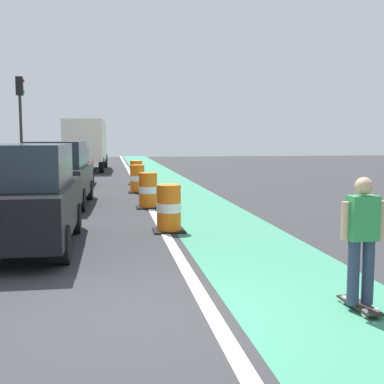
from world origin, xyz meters
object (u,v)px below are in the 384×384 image
at_px(parked_suv_nearest, 25,196).
at_px(delivery_truck_down_block, 87,142).
at_px(traffic_light_corner, 20,110).
at_px(parked_sedan_third, 70,168).
at_px(skateboarder_on_lane, 362,239).
at_px(traffic_barrel_far, 136,173).
at_px(traffic_barrel_front, 169,209).
at_px(traffic_barrel_back, 137,179).
at_px(traffic_barrel_mid, 148,191).
at_px(parked_suv_second, 58,173).

xyz_separation_m(parked_suv_nearest, delivery_truck_down_block, (0.20, 23.30, 0.81)).
relative_size(parked_suv_nearest, delivery_truck_down_block, 0.60).
bearing_deg(traffic_light_corner, parked_sedan_third, -51.49).
bearing_deg(skateboarder_on_lane, traffic_barrel_far, 96.15).
xyz_separation_m(traffic_barrel_far, delivery_truck_down_block, (-2.64, 10.12, 1.31)).
distance_m(traffic_barrel_front, traffic_barrel_back, 8.42).
distance_m(parked_sedan_third, traffic_light_corner, 4.85).
bearing_deg(traffic_barrel_mid, delivery_truck_down_block, 98.21).
bearing_deg(traffic_barrel_front, parked_sedan_third, 105.09).
height_order(parked_suv_nearest, parked_suv_second, same).
xyz_separation_m(traffic_barrel_back, delivery_truck_down_block, (-2.51, 13.62, 1.31)).
bearing_deg(traffic_barrel_back, traffic_barrel_far, 87.79).
bearing_deg(skateboarder_on_lane, traffic_barrel_back, 98.20).
height_order(parked_sedan_third, traffic_barrel_mid, parked_sedan_third).
bearing_deg(delivery_truck_down_block, traffic_barrel_mid, -81.79).
distance_m(traffic_barrel_mid, traffic_barrel_back, 4.41).
bearing_deg(parked_suv_nearest, delivery_truck_down_block, 89.52).
height_order(traffic_barrel_front, traffic_barrel_far, same).
bearing_deg(parked_suv_second, traffic_barrel_mid, -20.14).
height_order(traffic_barrel_mid, traffic_light_corner, traffic_light_corner).
distance_m(traffic_barrel_far, delivery_truck_down_block, 10.54).
bearing_deg(parked_suv_nearest, traffic_barrel_back, 74.39).
height_order(traffic_barrel_far, traffic_light_corner, traffic_light_corner).
xyz_separation_m(traffic_barrel_front, traffic_light_corner, (-5.60, 14.61, 2.97)).
bearing_deg(traffic_barrel_back, traffic_light_corner, 130.73).
bearing_deg(delivery_truck_down_block, parked_suv_second, -90.59).
bearing_deg(traffic_barrel_front, delivery_truck_down_block, 97.18).
bearing_deg(traffic_barrel_far, traffic_light_corner, 153.78).
bearing_deg(traffic_barrel_mid, parked_sedan_third, 111.35).
height_order(traffic_barrel_back, traffic_light_corner, traffic_light_corner).
relative_size(traffic_barrel_front, traffic_barrel_far, 1.00).
bearing_deg(traffic_barrel_mid, parked_suv_nearest, -117.95).
height_order(parked_suv_nearest, traffic_barrel_front, parked_suv_nearest).
bearing_deg(parked_suv_second, delivery_truck_down_block, 89.41).
relative_size(parked_sedan_third, traffic_barrel_far, 3.81).
height_order(skateboarder_on_lane, traffic_barrel_mid, skateboarder_on_lane).
bearing_deg(skateboarder_on_lane, traffic_light_corner, 109.95).
bearing_deg(parked_suv_nearest, skateboarder_on_lane, -43.06).
xyz_separation_m(skateboarder_on_lane, parked_sedan_third, (-4.85, 17.14, -0.08)).
relative_size(traffic_barrel_back, traffic_barrel_far, 1.00).
height_order(parked_sedan_third, traffic_barrel_front, parked_sedan_third).
relative_size(parked_sedan_third, traffic_barrel_mid, 3.81).
relative_size(skateboarder_on_lane, traffic_light_corner, 0.33).
xyz_separation_m(traffic_barrel_mid, traffic_barrel_back, (-0.09, 4.41, 0.00)).
relative_size(skateboarder_on_lane, traffic_barrel_back, 1.55).
bearing_deg(parked_suv_second, traffic_barrel_front, -59.55).
xyz_separation_m(parked_suv_nearest, parked_suv_second, (0.02, 6.29, 0.00)).
bearing_deg(parked_suv_second, traffic_light_corner, 105.46).
xyz_separation_m(skateboarder_on_lane, traffic_barrel_mid, (-1.94, 9.70, -0.38)).
xyz_separation_m(parked_suv_second, traffic_light_corner, (-2.65, 9.59, 2.47)).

